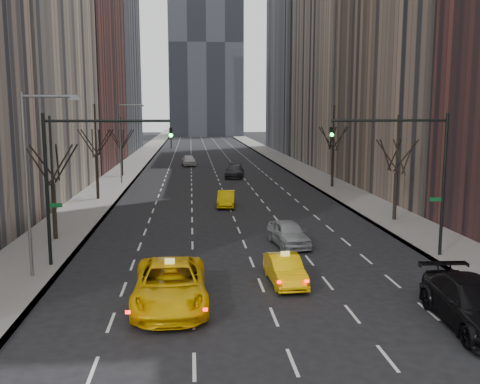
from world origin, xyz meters
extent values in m
plane|color=black|center=(0.00, 0.00, 0.00)|extent=(400.00, 400.00, 0.00)
cube|color=slate|center=(-12.25, 70.00, 0.07)|extent=(4.50, 320.00, 0.15)
cube|color=slate|center=(12.25, 70.00, 0.07)|extent=(4.50, 320.00, 0.15)
cube|color=brown|center=(-21.50, 66.00, 22.00)|extent=(14.00, 28.00, 44.00)
cube|color=slate|center=(-21.50, 96.00, 30.00)|extent=(14.00, 30.00, 60.00)
cube|color=slate|center=(21.50, 95.00, 29.00)|extent=(14.00, 30.00, 58.00)
cylinder|color=black|center=(-12.00, 18.00, 1.93)|extent=(0.28, 0.28, 3.57)
cylinder|color=black|center=(-12.00, 18.00, 5.84)|extent=(0.16, 0.16, 4.25)
cylinder|color=black|center=(-11.85, 18.85, 4.95)|extent=(0.42, 1.80, 2.52)
cylinder|color=black|center=(-11.19, 18.29, 4.95)|extent=(1.74, 0.72, 2.52)
cylinder|color=black|center=(-11.34, 17.45, 4.95)|extent=(1.46, 1.25, 2.52)
cylinder|color=black|center=(-12.15, 17.15, 4.95)|extent=(0.42, 1.80, 2.52)
cylinder|color=black|center=(-12.81, 17.71, 4.95)|extent=(1.74, 0.72, 2.52)
cylinder|color=black|center=(-12.66, 18.55, 4.95)|extent=(1.46, 1.25, 2.52)
cylinder|color=black|center=(-12.00, 34.00, 2.15)|extent=(0.28, 0.28, 3.99)
cylinder|color=black|center=(-12.00, 34.00, 6.52)|extent=(0.16, 0.16, 4.75)
cylinder|color=black|center=(-11.85, 34.85, 5.37)|extent=(0.42, 1.80, 2.52)
cylinder|color=black|center=(-11.19, 34.29, 5.37)|extent=(1.74, 0.72, 2.52)
cylinder|color=black|center=(-11.34, 33.45, 5.37)|extent=(1.46, 1.25, 2.52)
cylinder|color=black|center=(-12.15, 33.15, 5.37)|extent=(0.42, 1.80, 2.52)
cylinder|color=black|center=(-12.81, 33.71, 5.37)|extent=(1.74, 0.72, 2.52)
cylinder|color=black|center=(-12.66, 34.55, 5.37)|extent=(1.46, 1.25, 2.52)
cylinder|color=black|center=(-12.00, 52.00, 1.83)|extent=(0.28, 0.28, 3.36)
cylinder|color=black|center=(-12.00, 52.00, 5.51)|extent=(0.16, 0.16, 4.00)
cylinder|color=black|center=(-11.85, 52.85, 4.74)|extent=(0.42, 1.80, 2.52)
cylinder|color=black|center=(-11.19, 52.29, 4.74)|extent=(1.74, 0.72, 2.52)
cylinder|color=black|center=(-11.34, 51.45, 4.74)|extent=(1.46, 1.25, 2.52)
cylinder|color=black|center=(-12.15, 51.15, 4.74)|extent=(0.42, 1.80, 2.52)
cylinder|color=black|center=(-12.81, 51.71, 4.74)|extent=(1.74, 0.72, 2.52)
cylinder|color=black|center=(-12.66, 52.55, 4.74)|extent=(1.46, 1.25, 2.52)
cylinder|color=black|center=(12.00, 22.00, 1.93)|extent=(0.28, 0.28, 3.57)
cylinder|color=black|center=(12.00, 22.00, 5.84)|extent=(0.16, 0.16, 4.25)
cylinder|color=black|center=(12.15, 22.85, 4.95)|extent=(0.42, 1.80, 2.52)
cylinder|color=black|center=(12.81, 22.29, 4.95)|extent=(1.74, 0.72, 2.52)
cylinder|color=black|center=(12.66, 21.45, 4.95)|extent=(1.46, 1.25, 2.52)
cylinder|color=black|center=(11.85, 21.15, 4.95)|extent=(0.42, 1.80, 2.52)
cylinder|color=black|center=(11.19, 21.71, 4.95)|extent=(1.74, 0.72, 2.52)
cylinder|color=black|center=(11.34, 22.55, 4.95)|extent=(1.46, 1.25, 2.52)
cylinder|color=black|center=(12.00, 40.00, 2.15)|extent=(0.28, 0.28, 3.99)
cylinder|color=black|center=(12.00, 40.00, 6.52)|extent=(0.16, 0.16, 4.75)
cylinder|color=black|center=(12.15, 40.85, 5.37)|extent=(0.42, 1.80, 2.52)
cylinder|color=black|center=(12.81, 40.29, 5.37)|extent=(1.74, 0.72, 2.52)
cylinder|color=black|center=(12.66, 39.45, 5.37)|extent=(1.46, 1.25, 2.52)
cylinder|color=black|center=(11.85, 39.15, 5.37)|extent=(0.42, 1.80, 2.52)
cylinder|color=black|center=(11.19, 39.71, 5.37)|extent=(1.74, 0.72, 2.52)
cylinder|color=black|center=(11.34, 40.55, 5.37)|extent=(1.46, 1.25, 2.52)
cylinder|color=black|center=(-10.80, 12.00, 4.15)|extent=(0.18, 0.18, 8.00)
cylinder|color=black|center=(-7.55, 12.00, 7.75)|extent=(6.50, 0.14, 0.14)
imported|color=black|center=(-4.30, 12.00, 6.85)|extent=(0.18, 0.22, 1.10)
sphere|color=#0CFF33|center=(-4.30, 11.82, 7.00)|extent=(0.20, 0.20, 0.20)
cube|color=#0C5926|center=(-10.40, 12.00, 3.35)|extent=(0.70, 0.04, 0.22)
cylinder|color=black|center=(10.80, 12.00, 4.15)|extent=(0.18, 0.18, 8.00)
cylinder|color=black|center=(7.55, 12.00, 7.75)|extent=(6.50, 0.14, 0.14)
imported|color=black|center=(4.30, 12.00, 6.85)|extent=(0.18, 0.22, 1.10)
sphere|color=#0CFF33|center=(4.30, 11.82, 7.00)|extent=(0.20, 0.20, 0.20)
cube|color=#0C5926|center=(10.40, 12.00, 3.35)|extent=(0.70, 0.04, 0.22)
cylinder|color=slate|center=(-11.20, 10.00, 4.65)|extent=(0.16, 0.16, 9.00)
cylinder|color=slate|center=(-9.90, 10.00, 8.95)|extent=(2.60, 0.14, 0.14)
cube|color=slate|center=(-8.70, 10.00, 8.85)|extent=(0.50, 0.22, 0.15)
cylinder|color=slate|center=(-11.20, 45.00, 4.65)|extent=(0.16, 0.16, 9.00)
cylinder|color=slate|center=(-9.90, 45.00, 8.95)|extent=(2.60, 0.14, 0.14)
cube|color=slate|center=(-8.70, 45.00, 8.85)|extent=(0.50, 0.22, 0.15)
imported|color=#FFC605|center=(-4.22, 5.66, 0.93)|extent=(3.21, 6.73, 1.85)
imported|color=#FFBF05|center=(1.18, 8.16, 0.68)|extent=(1.64, 4.21, 1.37)
imported|color=#94979B|center=(2.68, 15.47, 0.77)|extent=(2.40, 4.74, 1.55)
imported|color=black|center=(7.50, 2.35, 0.90)|extent=(2.86, 6.33, 1.80)
imported|color=#F0C205|center=(-0.26, 29.48, 0.69)|extent=(1.83, 4.28, 1.37)
imported|color=#2A2B2F|center=(2.16, 50.15, 0.81)|extent=(3.02, 5.83, 1.62)
imported|color=silver|center=(-3.63, 65.32, 0.83)|extent=(2.43, 5.05, 1.66)
camera|label=1|loc=(-3.26, -16.43, 8.24)|focal=40.00mm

